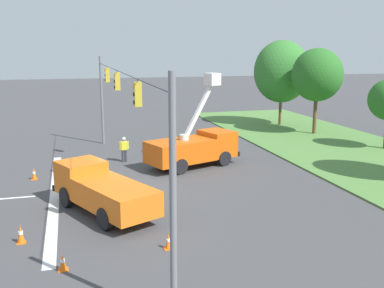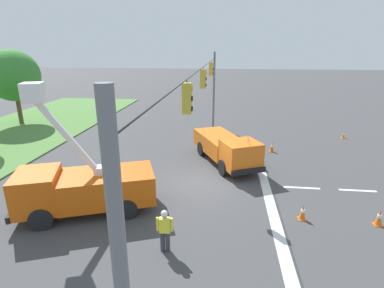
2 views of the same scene
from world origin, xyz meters
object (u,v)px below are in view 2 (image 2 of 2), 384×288
Objects in this scene: traffic_cone_mid_left at (272,147)px; traffic_cone_near_bucket at (247,137)px; road_worker at (165,228)px; traffic_cone_mid_right at (344,135)px; traffic_cone_lane_edge_a at (303,212)px; traffic_cone_foreground_left at (200,137)px; traffic_cone_lane_edge_b at (379,217)px; utility_truck_bucket_lift at (83,186)px; utility_truck_support_near at (226,148)px; tree_far_east at (13,76)px.

traffic_cone_near_bucket is at bearing 30.33° from traffic_cone_mid_left.
road_worker is 20.89m from traffic_cone_mid_right.
traffic_cone_mid_left is 1.22× the size of traffic_cone_near_bucket.
road_worker is 2.37× the size of traffic_cone_lane_edge_a.
traffic_cone_foreground_left is (14.51, -0.05, -0.69)m from road_worker.
traffic_cone_lane_edge_b is (-9.56, -3.35, -0.00)m from traffic_cone_mid_left.
utility_truck_bucket_lift is 10.50× the size of traffic_cone_foreground_left.
traffic_cone_mid_right is at bearing -13.57° from traffic_cone_lane_edge_b.
traffic_cone_foreground_left is at bearing 26.48° from traffic_cone_lane_edge_a.
traffic_cone_mid_left is at bearing -24.75° from road_worker.
traffic_cone_foreground_left reaches higher than traffic_cone_mid_right.
traffic_cone_foreground_left is at bearing 37.66° from traffic_cone_lane_edge_b.
utility_truck_support_near reaches higher than road_worker.
traffic_cone_foreground_left is 0.82× the size of traffic_cone_mid_left.
road_worker is 2.26× the size of traffic_cone_lane_edge_b.
road_worker reaches higher than traffic_cone_near_bucket.
traffic_cone_lane_edge_a is 0.95× the size of traffic_cone_lane_edge_b.
utility_truck_support_near is 10.92× the size of traffic_cone_foreground_left.
tree_far_east is 23.60m from traffic_cone_near_bucket.
traffic_cone_lane_edge_a is (2.94, -5.81, -0.63)m from road_worker.
utility_truck_support_near reaches higher than traffic_cone_lane_edge_b.
road_worker is at bearing -134.19° from tree_far_east.
traffic_cone_lane_edge_b is (-0.11, -3.25, 0.02)m from traffic_cone_lane_edge_a.
tree_far_east reaches higher than traffic_cone_near_bucket.
utility_truck_support_near is 4.51m from traffic_cone_mid_left.
utility_truck_support_near reaches higher than traffic_cone_mid_right.
traffic_cone_lane_edge_b is (-13.95, 3.37, 0.10)m from traffic_cone_mid_right.
tree_far_east is 1.10× the size of utility_truck_bucket_lift.
tree_far_east is 11.56× the size of traffic_cone_near_bucket.
road_worker is 9.51m from traffic_cone_lane_edge_b.
road_worker reaches higher than traffic_cone_mid_left.
road_worker is 2.75× the size of traffic_cone_foreground_left.
utility_truck_bucket_lift is 22.11m from traffic_cone_mid_right.
traffic_cone_near_bucket is (-3.12, -22.93, -4.60)m from tree_far_east.
traffic_cone_mid_right is (16.78, -12.43, -0.71)m from road_worker.
tree_far_east is at bearing 60.95° from traffic_cone_lane_edge_b.
traffic_cone_lane_edge_b is at bearing -158.01° from traffic_cone_near_bucket.
tree_far_east is 9.94× the size of traffic_cone_lane_edge_a.
tree_far_east reaches higher than utility_truck_bucket_lift.
traffic_cone_lane_edge_b reaches higher than traffic_cone_near_bucket.
traffic_cone_lane_edge_b is at bearing -91.89° from traffic_cone_lane_edge_a.
traffic_cone_lane_edge_a is at bearing 154.44° from traffic_cone_mid_right.
traffic_cone_mid_left is 1.00× the size of traffic_cone_lane_edge_b.
road_worker reaches higher than traffic_cone_lane_edge_b.
traffic_cone_near_bucket is (0.72, -4.01, -0.00)m from traffic_cone_foreground_left.
traffic_cone_mid_left is (-5.96, -24.60, -4.51)m from tree_far_east.
traffic_cone_lane_edge_a is at bearing -87.25° from utility_truck_bucket_lift.
traffic_cone_mid_left is (-2.12, -5.67, 0.08)m from traffic_cone_foreground_left.
road_worker is at bearing 165.11° from traffic_cone_near_bucket.
traffic_cone_lane_edge_a is (-6.65, -3.55, -0.76)m from utility_truck_support_near.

